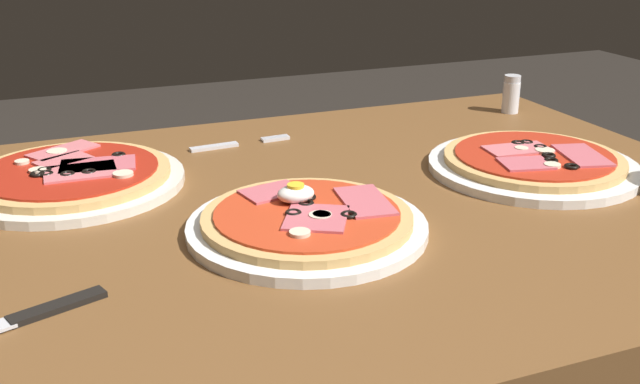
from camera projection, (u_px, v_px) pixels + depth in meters
name	position (u px, v px, depth m)	size (l,w,h in m)	color
dining_table	(342.00, 290.00, 0.99)	(1.06, 0.81, 0.76)	brown
pizza_foreground	(307.00, 222.00, 0.84)	(0.27, 0.27, 0.05)	white
pizza_across_left	(533.00, 162.00, 1.04)	(0.29, 0.29, 0.03)	white
pizza_across_right	(71.00, 177.00, 0.98)	(0.30, 0.30, 0.03)	silver
fork	(232.00, 144.00, 1.15)	(0.16, 0.03, 0.00)	silver
knife	(16.00, 321.00, 0.66)	(0.19, 0.08, 0.01)	silver
salt_shaker	(511.00, 94.00, 1.32)	(0.03, 0.03, 0.07)	white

